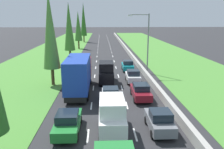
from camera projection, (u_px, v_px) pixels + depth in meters
ground_plane at (104, 51)px, 61.11m from camera, size 300.00×300.00×0.00m
grass_verge_left at (55, 51)px, 60.57m from camera, size 14.00×140.00×0.04m
grass_verge_right at (159, 50)px, 61.71m from camera, size 14.00×140.00×0.04m
median_barrier at (126, 49)px, 61.25m from camera, size 0.44×120.00×0.85m
lane_markings at (104, 51)px, 61.11m from camera, size 3.64×116.00×0.01m
grey_hatchback_right_lane at (160, 121)px, 17.90m from camera, size 1.74×3.90×1.72m
white_van_centre_lane at (112, 116)px, 17.45m from camera, size 1.96×4.90×2.82m
green_sedan_left_lane_second at (68, 122)px, 17.68m from camera, size 1.82×4.50×1.64m
maroon_sedan_right_lane at (141, 91)px, 25.09m from camera, size 1.82×4.50×1.64m
white_hatchback_right_lane at (133, 76)px, 31.36m from camera, size 1.74×3.90×1.72m
silver_hatchback_centre_lane at (110, 96)px, 23.64m from camera, size 1.74×3.90×1.72m
blue_box_truck_left_lane at (79, 74)px, 26.95m from camera, size 2.46×9.40×4.18m
black_van_centre_lane at (106, 72)px, 31.12m from camera, size 1.96×4.90×2.82m
teal_hatchback_right_lane_fifth at (128, 66)px, 38.25m from camera, size 1.74×3.90×1.72m
poplar_tree_second at (50, 31)px, 28.81m from camera, size 2.09×2.09×11.62m
poplar_tree_third at (69, 27)px, 45.08m from camera, size 2.08×2.08×11.33m
poplar_tree_fourth at (78, 26)px, 63.89m from camera, size 2.05×2.05×10.12m
poplar_tree_fifth at (83, 19)px, 81.13m from camera, size 2.14×2.14×13.44m
street_light_mast at (146, 39)px, 35.45m from camera, size 3.20×0.28×9.00m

